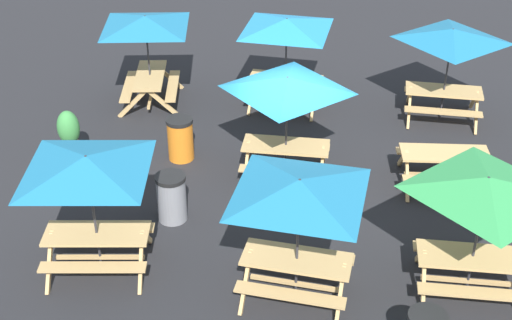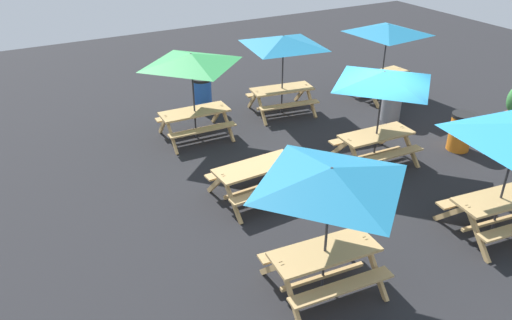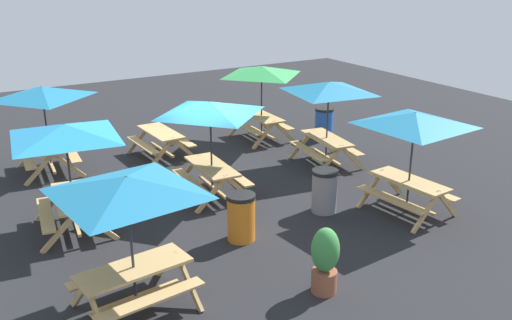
{
  "view_description": "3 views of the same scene",
  "coord_description": "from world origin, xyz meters",
  "px_view_note": "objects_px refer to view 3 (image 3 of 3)",
  "views": [
    {
      "loc": [
        0.41,
        -12.62,
        8.2
      ],
      "look_at": [
        -0.67,
        -0.71,
        0.9
      ],
      "focal_mm": 50.0,
      "sensor_mm": 36.0,
      "label": 1
    },
    {
      "loc": [
        7.53,
        8.16,
        5.91
      ],
      "look_at": [
        3.13,
        0.16,
        0.9
      ],
      "focal_mm": 35.0,
      "sensor_mm": 36.0,
      "label": 2
    },
    {
      "loc": [
        -11.49,
        5.72,
        5.36
      ],
      "look_at": [
        -0.67,
        -0.71,
        0.9
      ],
      "focal_mm": 40.0,
      "sensor_mm": 36.0,
      "label": 3
    }
  ],
  "objects_px": {
    "picnic_table_7": "(262,76)",
    "potted_plant_0": "(325,259)",
    "picnic_table_4": "(128,196)",
    "trash_bin_blue": "(324,123)",
    "picnic_table_6": "(210,115)",
    "trash_bin_orange": "(241,217)",
    "picnic_table_0": "(66,139)",
    "picnic_table_3": "(329,93)",
    "picnic_table_2": "(43,99)",
    "picnic_table_5": "(414,127)",
    "trash_bin_gray": "(324,191)",
    "picnic_table_1": "(161,138)"
  },
  "relations": [
    {
      "from": "picnic_table_7",
      "to": "potted_plant_0",
      "type": "distance_m",
      "value": 8.86
    },
    {
      "from": "picnic_table_4",
      "to": "trash_bin_blue",
      "type": "bearing_deg",
      "value": -151.3
    },
    {
      "from": "picnic_table_6",
      "to": "potted_plant_0",
      "type": "height_order",
      "value": "picnic_table_6"
    },
    {
      "from": "trash_bin_orange",
      "to": "trash_bin_blue",
      "type": "distance_m",
      "value": 7.27
    },
    {
      "from": "picnic_table_0",
      "to": "picnic_table_3",
      "type": "relative_size",
      "value": 1.0
    },
    {
      "from": "picnic_table_6",
      "to": "potted_plant_0",
      "type": "bearing_deg",
      "value": 179.87
    },
    {
      "from": "picnic_table_3",
      "to": "trash_bin_orange",
      "type": "bearing_deg",
      "value": 131.22
    },
    {
      "from": "picnic_table_2",
      "to": "picnic_table_5",
      "type": "height_order",
      "value": "same"
    },
    {
      "from": "picnic_table_7",
      "to": "trash_bin_orange",
      "type": "xyz_separation_m",
      "value": [
        -5.6,
        3.87,
        -1.49
      ]
    },
    {
      "from": "picnic_table_7",
      "to": "trash_bin_orange",
      "type": "relative_size",
      "value": 2.38
    },
    {
      "from": "picnic_table_2",
      "to": "picnic_table_4",
      "type": "distance_m",
      "value": 7.21
    },
    {
      "from": "picnic_table_3",
      "to": "potted_plant_0",
      "type": "height_order",
      "value": "picnic_table_3"
    },
    {
      "from": "picnic_table_0",
      "to": "trash_bin_gray",
      "type": "distance_m",
      "value": 5.58
    },
    {
      "from": "picnic_table_3",
      "to": "picnic_table_5",
      "type": "distance_m",
      "value": 3.48
    },
    {
      "from": "trash_bin_blue",
      "to": "picnic_table_1",
      "type": "bearing_deg",
      "value": 79.46
    },
    {
      "from": "picnic_table_5",
      "to": "picnic_table_6",
      "type": "xyz_separation_m",
      "value": [
        3.08,
        3.3,
        0.0
      ]
    },
    {
      "from": "picnic_table_1",
      "to": "picnic_table_5",
      "type": "xyz_separation_m",
      "value": [
        -6.34,
        -3.28,
        1.43
      ]
    },
    {
      "from": "picnic_table_0",
      "to": "picnic_table_6",
      "type": "height_order",
      "value": "same"
    },
    {
      "from": "picnic_table_6",
      "to": "trash_bin_orange",
      "type": "relative_size",
      "value": 2.38
    },
    {
      "from": "picnic_table_7",
      "to": "potted_plant_0",
      "type": "bearing_deg",
      "value": 157.68
    },
    {
      "from": "picnic_table_2",
      "to": "picnic_table_7",
      "type": "relative_size",
      "value": 1.0
    },
    {
      "from": "picnic_table_2",
      "to": "picnic_table_3",
      "type": "bearing_deg",
      "value": -111.2
    },
    {
      "from": "picnic_table_5",
      "to": "picnic_table_6",
      "type": "distance_m",
      "value": 4.51
    },
    {
      "from": "picnic_table_3",
      "to": "trash_bin_blue",
      "type": "distance_m",
      "value": 2.82
    },
    {
      "from": "trash_bin_gray",
      "to": "picnic_table_0",
      "type": "bearing_deg",
      "value": 69.31
    },
    {
      "from": "picnic_table_3",
      "to": "trash_bin_blue",
      "type": "relative_size",
      "value": 2.86
    },
    {
      "from": "picnic_table_6",
      "to": "picnic_table_1",
      "type": "bearing_deg",
      "value": 2.54
    },
    {
      "from": "picnic_table_0",
      "to": "trash_bin_blue",
      "type": "xyz_separation_m",
      "value": [
        2.51,
        -8.35,
        -1.49
      ]
    },
    {
      "from": "picnic_table_6",
      "to": "potted_plant_0",
      "type": "relative_size",
      "value": 1.96
    },
    {
      "from": "potted_plant_0",
      "to": "picnic_table_3",
      "type": "bearing_deg",
      "value": -37.6
    },
    {
      "from": "potted_plant_0",
      "to": "picnic_table_1",
      "type": "bearing_deg",
      "value": -1.92
    },
    {
      "from": "picnic_table_4",
      "to": "trash_bin_orange",
      "type": "distance_m",
      "value": 3.28
    },
    {
      "from": "picnic_table_2",
      "to": "picnic_table_0",
      "type": "bearing_deg",
      "value": 179.99
    },
    {
      "from": "picnic_table_5",
      "to": "picnic_table_2",
      "type": "bearing_deg",
      "value": 37.72
    },
    {
      "from": "picnic_table_1",
      "to": "trash_bin_blue",
      "type": "bearing_deg",
      "value": -102.82
    },
    {
      "from": "picnic_table_3",
      "to": "picnic_table_6",
      "type": "bearing_deg",
      "value": 104.25
    },
    {
      "from": "picnic_table_2",
      "to": "picnic_table_6",
      "type": "relative_size",
      "value": 1.0
    },
    {
      "from": "picnic_table_7",
      "to": "picnic_table_1",
      "type": "bearing_deg",
      "value": 92.0
    },
    {
      "from": "picnic_table_3",
      "to": "picnic_table_7",
      "type": "bearing_deg",
      "value": 14.78
    },
    {
      "from": "picnic_table_2",
      "to": "trash_bin_orange",
      "type": "height_order",
      "value": "picnic_table_2"
    },
    {
      "from": "picnic_table_4",
      "to": "picnic_table_7",
      "type": "distance_m",
      "value": 9.45
    },
    {
      "from": "picnic_table_2",
      "to": "picnic_table_4",
      "type": "bearing_deg",
      "value": -176.75
    },
    {
      "from": "picnic_table_0",
      "to": "picnic_table_6",
      "type": "relative_size",
      "value": 1.2
    },
    {
      "from": "picnic_table_2",
      "to": "picnic_table_7",
      "type": "xyz_separation_m",
      "value": [
        -0.37,
        -6.31,
        0.0
      ]
    },
    {
      "from": "picnic_table_1",
      "to": "potted_plant_0",
      "type": "relative_size",
      "value": 1.56
    },
    {
      "from": "picnic_table_6",
      "to": "potted_plant_0",
      "type": "xyz_separation_m",
      "value": [
        -4.72,
        0.25,
        -1.37
      ]
    },
    {
      "from": "picnic_table_7",
      "to": "trash_bin_gray",
      "type": "height_order",
      "value": "picnic_table_7"
    },
    {
      "from": "picnic_table_6",
      "to": "picnic_table_0",
      "type": "bearing_deg",
      "value": 96.21
    },
    {
      "from": "picnic_table_5",
      "to": "trash_bin_gray",
      "type": "height_order",
      "value": "picnic_table_5"
    },
    {
      "from": "picnic_table_0",
      "to": "picnic_table_6",
      "type": "xyz_separation_m",
      "value": [
        0.19,
        -3.28,
        0.0
      ]
    }
  ]
}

